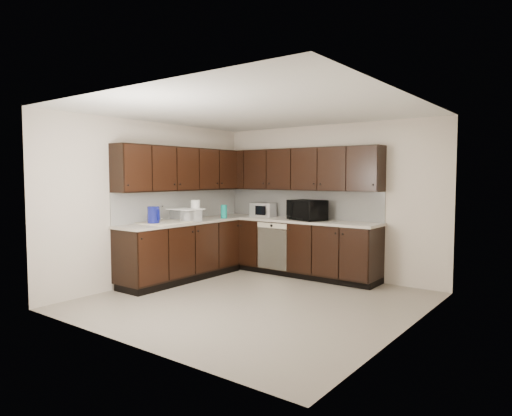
{
  "coord_description": "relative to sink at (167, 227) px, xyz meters",
  "views": [
    {
      "loc": [
        3.59,
        -4.74,
        1.66
      ],
      "look_at": [
        -0.43,
        0.6,
        1.19
      ],
      "focal_mm": 32.0,
      "sensor_mm": 36.0,
      "label": 1
    }
  ],
  "objects": [
    {
      "name": "floor",
      "position": [
        1.68,
        0.01,
        -0.88
      ],
      "size": [
        4.0,
        4.0,
        0.0
      ],
      "primitive_type": "plane",
      "color": "gray",
      "rests_on": "ground"
    },
    {
      "name": "ceiling",
      "position": [
        1.68,
        0.01,
        1.62
      ],
      "size": [
        4.0,
        4.0,
        0.0
      ],
      "primitive_type": "plane",
      "rotation": [
        3.14,
        0.0,
        0.0
      ],
      "color": "white",
      "rests_on": "wall_back"
    },
    {
      "name": "wall_back",
      "position": [
        1.68,
        2.01,
        0.37
      ],
      "size": [
        4.0,
        0.02,
        2.5
      ],
      "primitive_type": "cube",
      "color": "beige",
      "rests_on": "floor"
    },
    {
      "name": "wall_left",
      "position": [
        -0.32,
        0.01,
        0.37
      ],
      "size": [
        0.02,
        4.0,
        2.5
      ],
      "primitive_type": "cube",
      "color": "beige",
      "rests_on": "floor"
    },
    {
      "name": "wall_right",
      "position": [
        3.68,
        0.01,
        0.37
      ],
      "size": [
        0.02,
        4.0,
        2.5
      ],
      "primitive_type": "cube",
      "color": "beige",
      "rests_on": "floor"
    },
    {
      "name": "wall_front",
      "position": [
        1.68,
        -1.99,
        0.37
      ],
      "size": [
        4.0,
        0.02,
        2.5
      ],
      "primitive_type": "cube",
      "color": "beige",
      "rests_on": "floor"
    },
    {
      "name": "lower_cabinets",
      "position": [
        0.67,
        1.12,
        -0.47
      ],
      "size": [
        3.0,
        2.8,
        0.9
      ],
      "color": "black",
      "rests_on": "floor"
    },
    {
      "name": "countertop",
      "position": [
        0.67,
        1.12,
        0.04
      ],
      "size": [
        3.03,
        2.83,
        0.04
      ],
      "color": "#B5AB9E",
      "rests_on": "lower_cabinets"
    },
    {
      "name": "backsplash",
      "position": [
        0.46,
        1.33,
        0.3
      ],
      "size": [
        3.0,
        2.8,
        0.48
      ],
      "color": "silver",
      "rests_on": "countertop"
    },
    {
      "name": "upper_cabinets",
      "position": [
        0.58,
        1.22,
        0.89
      ],
      "size": [
        3.0,
        2.8,
        0.7
      ],
      "color": "black",
      "rests_on": "wall_back"
    },
    {
      "name": "dishwasher",
      "position": [
        0.98,
        1.42,
        -0.33
      ],
      "size": [
        0.58,
        0.04,
        0.78
      ],
      "color": "beige",
      "rests_on": "lower_cabinets"
    },
    {
      "name": "sink",
      "position": [
        0.0,
        0.0,
        0.0
      ],
      "size": [
        0.54,
        0.82,
        0.42
      ],
      "color": "beige",
      "rests_on": "countertop"
    },
    {
      "name": "microwave",
      "position": [
        1.49,
        1.67,
        0.22
      ],
      "size": [
        0.68,
        0.56,
        0.33
      ],
      "primitive_type": "imported",
      "rotation": [
        0.0,
        0.0,
        -0.3
      ],
      "color": "black",
      "rests_on": "countertop"
    },
    {
      "name": "soap_bottle_a",
      "position": [
        0.15,
        0.3,
        0.16
      ],
      "size": [
        0.12,
        0.12,
        0.2
      ],
      "primitive_type": "imported",
      "rotation": [
        0.0,
        0.0,
        0.38
      ],
      "color": "gray",
      "rests_on": "countertop"
    },
    {
      "name": "soap_bottle_b",
      "position": [
        -0.17,
        -0.17,
        0.19
      ],
      "size": [
        0.12,
        0.13,
        0.26
      ],
      "primitive_type": "imported",
      "rotation": [
        0.0,
        0.0,
        -0.28
      ],
      "color": "gray",
      "rests_on": "countertop"
    },
    {
      "name": "toaster_oven",
      "position": [
        0.56,
        1.74,
        0.18
      ],
      "size": [
        0.44,
        0.36,
        0.25
      ],
      "primitive_type": "cube",
      "rotation": [
        0.0,
        0.0,
        0.18
      ],
      "color": "silver",
      "rests_on": "countertop"
    },
    {
      "name": "storage_bin",
      "position": [
        0.04,
        0.37,
        0.16
      ],
      "size": [
        0.59,
        0.53,
        0.19
      ],
      "primitive_type": "cube",
      "rotation": [
        0.0,
        0.0,
        -0.4
      ],
      "color": "silver",
      "rests_on": "countertop"
    },
    {
      "name": "blue_pitcher",
      "position": [
        0.02,
        -0.27,
        0.19
      ],
      "size": [
        0.24,
        0.24,
        0.27
      ],
      "primitive_type": "cylinder",
      "rotation": [
        0.0,
        0.0,
        -0.43
      ],
      "color": "#0F168E",
      "rests_on": "countertop"
    },
    {
      "name": "teal_tumbler",
      "position": [
        0.2,
        1.1,
        0.17
      ],
      "size": [
        0.13,
        0.13,
        0.23
      ],
      "primitive_type": "cylinder",
      "rotation": [
        0.0,
        0.0,
        -0.27
      ],
      "color": "#0C8C7F",
      "rests_on": "countertop"
    },
    {
      "name": "paper_towel_roll",
      "position": [
        0.09,
        0.53,
        0.22
      ],
      "size": [
        0.16,
        0.16,
        0.33
      ],
      "primitive_type": "cylinder",
      "rotation": [
        0.0,
        0.0,
        -0.06
      ],
      "color": "white",
      "rests_on": "countertop"
    }
  ]
}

